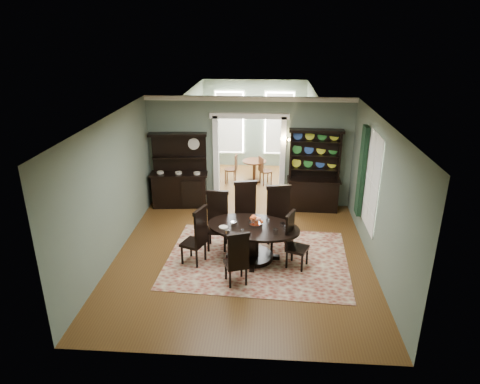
% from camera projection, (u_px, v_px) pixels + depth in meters
% --- Properties ---
extents(room, '(5.51, 6.01, 3.01)m').
position_uv_depth(room, '(242.00, 189.00, 8.75)').
color(room, brown).
rests_on(room, ground).
extents(parlor, '(3.51, 3.50, 3.01)m').
position_uv_depth(parlor, '(253.00, 130.00, 13.87)').
color(parlor, brown).
rests_on(parlor, ground).
extents(doorway_trim, '(2.08, 0.25, 2.57)m').
position_uv_depth(doorway_trim, '(249.00, 148.00, 11.48)').
color(doorway_trim, white).
rests_on(doorway_trim, floor).
extents(right_window, '(0.15, 1.47, 2.12)m').
position_uv_depth(right_window, '(367.00, 177.00, 9.39)').
color(right_window, white).
rests_on(right_window, wall_right).
extents(wall_sconce, '(0.27, 0.21, 0.21)m').
position_uv_depth(wall_sconce, '(285.00, 140.00, 11.18)').
color(wall_sconce, gold).
rests_on(wall_sconce, back_wall_right).
extents(rug, '(3.98, 3.08, 0.01)m').
position_uv_depth(rug, '(257.00, 259.00, 9.23)').
color(rug, maroon).
rests_on(rug, floor).
extents(dining_table, '(2.20, 2.18, 0.78)m').
position_uv_depth(dining_table, '(253.00, 236.00, 9.05)').
color(dining_table, black).
rests_on(dining_table, rug).
extents(centerpiece, '(1.44, 0.92, 0.24)m').
position_uv_depth(centerpiece, '(256.00, 222.00, 8.97)').
color(centerpiece, silver).
rests_on(centerpiece, dining_table).
extents(chair_far_left, '(0.51, 0.47, 1.31)m').
position_uv_depth(chair_far_left, '(217.00, 218.00, 9.53)').
color(chair_far_left, black).
rests_on(chair_far_left, rug).
extents(chair_far_mid, '(0.60, 0.58, 1.39)m').
position_uv_depth(chair_far_mid, '(246.00, 209.00, 9.88)').
color(chair_far_mid, black).
rests_on(chair_far_mid, rug).
extents(chair_far_right, '(0.61, 0.59, 1.44)m').
position_uv_depth(chair_far_right, '(279.00, 216.00, 9.51)').
color(chair_far_right, black).
rests_on(chair_far_right, rug).
extents(chair_end_left, '(0.59, 0.60, 1.28)m').
position_uv_depth(chair_end_left, '(197.00, 235.00, 8.82)').
color(chair_end_left, black).
rests_on(chair_end_left, rug).
extents(chair_end_right, '(0.55, 0.57, 1.19)m').
position_uv_depth(chair_end_right, '(293.00, 239.00, 8.76)').
color(chair_end_right, black).
rests_on(chair_end_right, rug).
extents(chair_near, '(0.54, 0.53, 1.16)m').
position_uv_depth(chair_near, '(237.00, 258.00, 8.08)').
color(chair_near, black).
rests_on(chair_near, rug).
extents(sideboard, '(1.60, 0.70, 2.04)m').
position_uv_depth(sideboard, '(180.00, 181.00, 11.72)').
color(sideboard, black).
rests_on(sideboard, floor).
extents(welsh_dresser, '(1.43, 0.55, 2.20)m').
position_uv_depth(welsh_dresser, '(313.00, 181.00, 11.45)').
color(welsh_dresser, black).
rests_on(welsh_dresser, floor).
extents(parlor_table, '(0.75, 0.75, 0.70)m').
position_uv_depth(parlor_table, '(254.00, 168.00, 13.59)').
color(parlor_table, '#512C17').
rests_on(parlor_table, parlor_floor).
extents(parlor_chair_left, '(0.40, 0.39, 0.93)m').
position_uv_depth(parlor_chair_left, '(233.00, 168.00, 13.46)').
color(parlor_chair_left, '#512C17').
rests_on(parlor_chair_left, parlor_floor).
extents(parlor_chair_right, '(0.44, 0.43, 0.91)m').
position_uv_depth(parlor_chair_right, '(264.00, 170.00, 13.32)').
color(parlor_chair_right, '#512C17').
rests_on(parlor_chair_right, parlor_floor).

